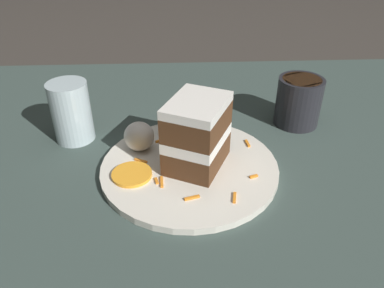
# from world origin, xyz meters

# --- Properties ---
(ground_plane) EXTENTS (6.00, 6.00, 0.00)m
(ground_plane) POSITION_xyz_m (0.00, 0.00, 0.00)
(ground_plane) COLOR #38332D
(ground_plane) RESTS_ON ground
(dining_table) EXTENTS (1.15, 0.84, 0.03)m
(dining_table) POSITION_xyz_m (0.00, 0.00, 0.02)
(dining_table) COLOR #384742
(dining_table) RESTS_ON ground
(plate) EXTENTS (0.27, 0.27, 0.01)m
(plate) POSITION_xyz_m (-0.00, 0.04, 0.04)
(plate) COLOR silver
(plate) RESTS_ON dining_table
(cake_slice) EXTENTS (0.11, 0.12, 0.11)m
(cake_slice) POSITION_xyz_m (-0.01, 0.04, 0.10)
(cake_slice) COLOR #4C2D19
(cake_slice) RESTS_ON plate
(cream_dollop) EXTENTS (0.05, 0.04, 0.05)m
(cream_dollop) POSITION_xyz_m (0.08, -0.01, 0.07)
(cream_dollop) COLOR white
(cream_dollop) RESTS_ON plate
(orange_garnish) EXTENTS (0.06, 0.06, 0.01)m
(orange_garnish) POSITION_xyz_m (0.09, 0.06, 0.05)
(orange_garnish) COLOR orange
(orange_garnish) RESTS_ON plate
(carrot_shreds_scatter) EXTENTS (0.19, 0.18, 0.00)m
(carrot_shreds_scatter) POSITION_xyz_m (-0.01, 0.05, 0.05)
(carrot_shreds_scatter) COLOR orange
(carrot_shreds_scatter) RESTS_ON plate
(drinking_glass) EXTENTS (0.07, 0.07, 0.10)m
(drinking_glass) POSITION_xyz_m (0.20, -0.06, 0.08)
(drinking_glass) COLOR silver
(drinking_glass) RESTS_ON dining_table
(coffee_mug) EXTENTS (0.08, 0.08, 0.09)m
(coffee_mug) POSITION_xyz_m (-0.21, -0.10, 0.08)
(coffee_mug) COLOR #232328
(coffee_mug) RESTS_ON dining_table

